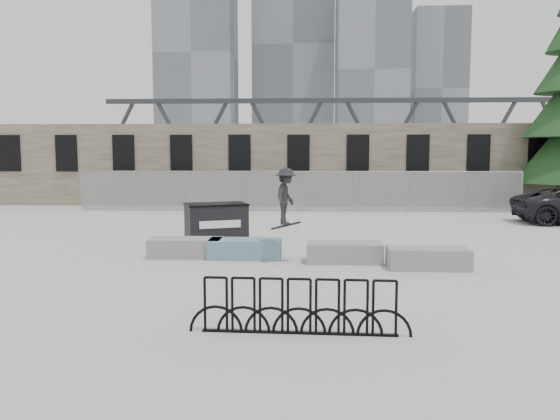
% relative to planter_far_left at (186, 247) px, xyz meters
% --- Properties ---
extents(ground, '(120.00, 120.00, 0.00)m').
position_rel_planter_far_left_xyz_m(ground, '(2.99, -0.26, -0.28)').
color(ground, '#AEAEA9').
rests_on(ground, ground).
extents(stone_wall, '(36.00, 2.58, 4.50)m').
position_rel_planter_far_left_xyz_m(stone_wall, '(2.99, 15.98, 1.97)').
color(stone_wall, '#645A4A').
rests_on(stone_wall, ground).
extents(chainlink_fence, '(22.06, 0.06, 2.02)m').
position_rel_planter_far_left_xyz_m(chainlink_fence, '(2.99, 12.24, 0.75)').
color(chainlink_fence, gray).
rests_on(chainlink_fence, ground).
extents(planter_far_left, '(2.00, 0.90, 0.52)m').
position_rel_planter_far_left_xyz_m(planter_far_left, '(0.00, 0.00, 0.00)').
color(planter_far_left, gray).
rests_on(planter_far_left, ground).
extents(planter_center_left, '(2.00, 0.90, 0.52)m').
position_rel_planter_far_left_xyz_m(planter_center_left, '(1.68, -0.11, 0.00)').
color(planter_center_left, teal).
rests_on(planter_center_left, ground).
extents(planter_center_right, '(2.00, 0.90, 0.52)m').
position_rel_planter_far_left_xyz_m(planter_center_right, '(4.38, -0.54, 0.00)').
color(planter_center_right, gray).
rests_on(planter_center_right, ground).
extents(planter_offset, '(2.00, 0.90, 0.52)m').
position_rel_planter_far_left_xyz_m(planter_offset, '(6.44, -1.28, 0.00)').
color(planter_offset, gray).
rests_on(planter_offset, ground).
extents(dumpster, '(2.24, 1.82, 1.28)m').
position_rel_planter_far_left_xyz_m(dumpster, '(0.45, 2.54, 0.36)').
color(dumpster, black).
rests_on(dumpster, ground).
extents(bike_rack, '(3.59, 0.18, 0.90)m').
position_rel_planter_far_left_xyz_m(bike_rack, '(3.24, -6.44, 0.15)').
color(bike_rack, black).
rests_on(bike_rack, ground).
extents(skyline_towers, '(58.00, 28.00, 48.00)m').
position_rel_planter_far_left_xyz_m(skyline_towers, '(1.98, 93.55, 20.51)').
color(skyline_towers, slate).
rests_on(skyline_towers, ground).
extents(truss_bridge, '(70.00, 3.00, 9.80)m').
position_rel_planter_far_left_xyz_m(truss_bridge, '(12.99, 54.74, 3.85)').
color(truss_bridge, '#2D3033').
rests_on(truss_bridge, ground).
extents(skateboarder, '(0.81, 1.08, 1.62)m').
position_rel_planter_far_left_xyz_m(skateboarder, '(2.83, -0.67, 1.48)').
color(skateboarder, black).
rests_on(skateboarder, ground).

